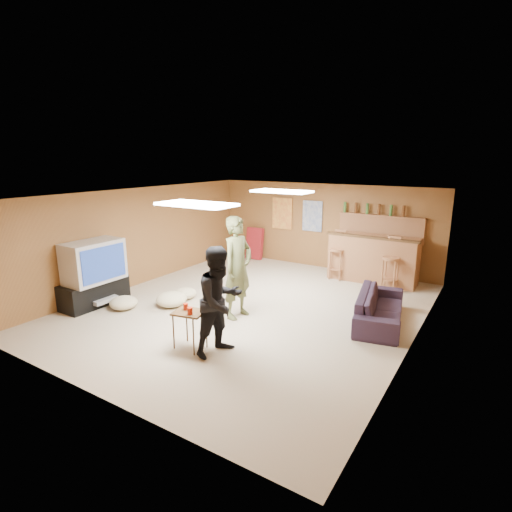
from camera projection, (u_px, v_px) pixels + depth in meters
The scene contains 32 objects.
ground at pixel (251, 308), 7.80m from camera, with size 7.00×7.00×0.00m, color tan.
ceiling at pixel (250, 194), 7.27m from camera, with size 6.00×7.00×0.02m, color silver.
wall_back at pixel (323, 226), 10.41m from camera, with size 6.00×0.02×2.20m, color brown.
wall_front at pixel (88, 313), 4.66m from camera, with size 6.00×0.02×2.20m, color brown.
wall_left at pixel (140, 237), 9.09m from camera, with size 0.02×7.00×2.20m, color brown.
wall_right at pixel (418, 278), 5.99m from camera, with size 0.02×7.00×2.20m, color brown.
tv_stand at pixel (95, 292), 7.92m from camera, with size 0.55×1.30×0.50m, color black.
dvd_box at pixel (102, 299), 7.83m from camera, with size 0.35×0.50×0.08m, color #B2B2B7.
tv_body at pixel (94, 261), 7.72m from camera, with size 0.60×1.10×0.80m, color #B2B2B7.
tv_screen at pixel (104, 264), 7.56m from camera, with size 0.02×0.95×0.65m, color navy.
bar_counter at pixel (373, 259), 9.32m from camera, with size 2.00×0.60×1.10m, color brown.
bar_lip at pixel (371, 237), 8.98m from camera, with size 2.10×0.12×0.05m, color #3E2814.
bar_shelf at pixel (381, 216), 9.46m from camera, with size 2.00×0.18×0.05m, color brown.
bar_backing at pixel (381, 228), 9.54m from camera, with size 2.00×0.14×0.60m, color brown.
poster_left at pixel (282, 214), 10.94m from camera, with size 0.60×0.03×0.85m, color #BF3F26.
poster_right at pixel (312, 216), 10.47m from camera, with size 0.55×0.03×0.80m, color #334C99.
folding_chair_stack at pixel (255, 243), 11.44m from camera, with size 0.50×0.14×0.90m, color maroon.
ceiling_panel_front at pixel (196, 204), 6.04m from camera, with size 1.20×0.60×0.04m, color white.
ceiling_panel_back at pixel (282, 191), 8.26m from camera, with size 1.20×0.60×0.04m, color white.
person_olive at pixel (238, 268), 7.17m from camera, with size 0.68×0.45×1.87m, color #535933.
person_black at pixel (220, 301), 5.83m from camera, with size 0.80×0.62×1.64m, color black.
sofa at pixel (380, 308), 7.06m from camera, with size 1.88×0.74×0.55m, color black.
tray_table at pixel (190, 330), 6.10m from camera, with size 0.46×0.37×0.60m, color #3E2814.
cup_red_near at pixel (186, 307), 6.08m from camera, with size 0.07×0.07×0.10m, color #B1210B.
cup_red_far at pixel (190, 311), 5.90m from camera, with size 0.08×0.08×0.11m, color #B1210B.
cup_blue at pixel (202, 308), 6.02m from camera, with size 0.08×0.08×0.11m, color #1B1699.
bar_stool_left at pixel (337, 253), 9.48m from camera, with size 0.41×0.41×1.30m, color brown, non-canonical shape.
bar_stool_right at pixel (391, 264), 8.69m from camera, with size 0.38×0.38×1.20m, color brown, non-canonical shape.
cushion_near_tv at pixel (171, 299), 7.87m from camera, with size 0.60×0.60×0.27m, color #BFB187.
cushion_mid at pixel (185, 293), 8.30m from camera, with size 0.47×0.47×0.21m, color #BFB187.
cushion_far at pixel (124, 303), 7.73m from camera, with size 0.53×0.53×0.24m, color #BFB187.
bottle_row at pixel (373, 209), 9.50m from camera, with size 1.48×0.08×0.26m, color #3F7233, non-canonical shape.
Camera 1 is at (3.99, -6.14, 2.88)m, focal length 28.00 mm.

